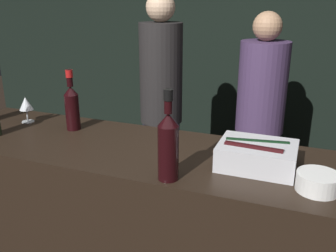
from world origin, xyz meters
name	(u,v)px	position (x,y,z in m)	size (l,w,h in m)	color
wall_back_chalkboard	(251,32)	(0.00, 2.57, 1.40)	(6.40, 0.06, 2.80)	black
bar_counter	(166,245)	(0.00, 0.31, 0.52)	(2.47, 0.62, 1.04)	black
ice_bin_with_bottles	(257,154)	(0.42, 0.30, 1.10)	(0.32, 0.24, 0.11)	silver
bowl_white	(318,182)	(0.66, 0.18, 1.08)	(0.16, 0.16, 0.07)	white
wine_glass	(26,104)	(-0.91, 0.43, 1.15)	(0.08, 0.08, 0.15)	silver
red_wine_bottle_black_foil	(168,144)	(0.11, 0.07, 1.19)	(0.08, 0.08, 0.37)	black
red_wine_bottle_tall	(72,105)	(-0.59, 0.43, 1.18)	(0.08, 0.08, 0.33)	black
person_in_hoodie	(161,98)	(-0.46, 1.37, 1.00)	(0.32, 0.32, 1.76)	black
person_blond_tee	(260,110)	(0.26, 1.63, 0.91)	(0.37, 0.37, 1.63)	black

